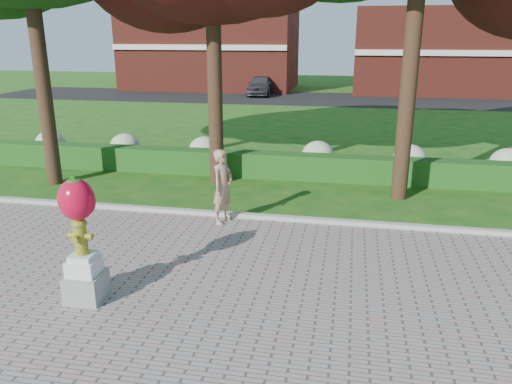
% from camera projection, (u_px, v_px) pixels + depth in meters
% --- Properties ---
extents(ground, '(100.00, 100.00, 0.00)m').
position_uv_depth(ground, '(236.00, 274.00, 9.76)').
color(ground, '#165014').
rests_on(ground, ground).
extents(curb, '(40.00, 0.18, 0.15)m').
position_uv_depth(curb, '(263.00, 217.00, 12.55)').
color(curb, '#ADADA5').
rests_on(curb, ground).
extents(lawn_hedge, '(24.00, 0.70, 0.80)m').
position_uv_depth(lawn_hedge, '(285.00, 166.00, 16.19)').
color(lawn_hedge, '#1D4313').
rests_on(lawn_hedge, ground).
extents(hydrangea_row, '(20.10, 1.10, 0.99)m').
position_uv_depth(hydrangea_row, '(305.00, 155.00, 16.98)').
color(hydrangea_row, '#A7AF86').
rests_on(hydrangea_row, ground).
extents(street, '(50.00, 8.00, 0.02)m').
position_uv_depth(street, '(324.00, 99.00, 35.97)').
color(street, black).
rests_on(street, ground).
extents(building_left, '(14.00, 8.00, 7.00)m').
position_uv_depth(building_left, '(211.00, 46.00, 42.33)').
color(building_left, maroon).
rests_on(building_left, ground).
extents(building_right, '(12.00, 8.00, 6.40)m').
position_uv_depth(building_right, '(433.00, 51.00, 39.17)').
color(building_right, maroon).
rests_on(building_right, ground).
extents(hydrant_sculpture, '(0.66, 0.64, 2.25)m').
position_uv_depth(hydrant_sculpture, '(81.00, 236.00, 8.40)').
color(hydrant_sculpture, gray).
rests_on(hydrant_sculpture, walkway).
extents(woman, '(0.64, 0.78, 1.83)m').
position_uv_depth(woman, '(223.00, 187.00, 12.08)').
color(woman, tan).
rests_on(woman, walkway).
extents(parked_car, '(1.88, 4.40, 1.48)m').
position_uv_depth(parked_car, '(261.00, 85.00, 37.93)').
color(parked_car, '#393B40').
rests_on(parked_car, street).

